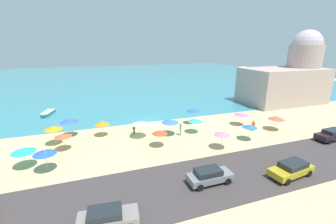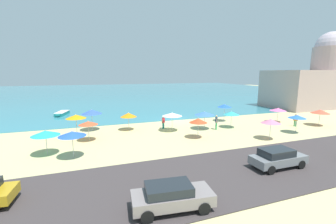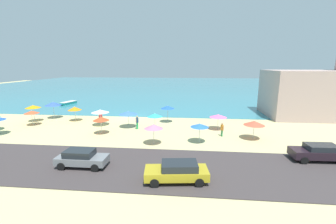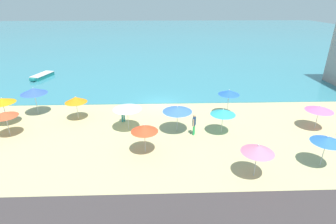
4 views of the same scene
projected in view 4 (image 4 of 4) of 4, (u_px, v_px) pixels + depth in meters
name	position (u px, v px, depth m)	size (l,w,h in m)	color
ground_plane	(160.00, 104.00, 27.84)	(160.00, 160.00, 0.00)	#C6B97E
sea	(159.00, 35.00, 78.19)	(150.00, 110.00, 0.05)	teal
beach_umbrella_0	(177.00, 109.00, 21.35)	(2.43, 2.43, 2.29)	#B2B2B7
beach_umbrella_1	(5.00, 114.00, 20.70)	(1.96, 1.96, 2.17)	#B2B2B7
beach_umbrella_2	(144.00, 128.00, 18.40)	(1.94, 1.94, 2.24)	#B2B2B7
beach_umbrella_3	(76.00, 100.00, 23.63)	(1.98, 1.98, 2.24)	#B2B2B7
beach_umbrella_4	(229.00, 92.00, 24.32)	(1.97, 1.97, 2.58)	#B2B2B7
beach_umbrella_5	(258.00, 149.00, 15.81)	(2.03, 2.03, 2.29)	#B2B2B7
beach_umbrella_6	(127.00, 107.00, 21.69)	(2.42, 2.42, 2.33)	#B2B2B7
beach_umbrella_8	(327.00, 140.00, 16.87)	(1.98, 1.98, 2.22)	#B2B2B7
beach_umbrella_9	(223.00, 112.00, 21.13)	(2.04, 2.04, 2.19)	#B2B2B7
beach_umbrella_11	(34.00, 91.00, 24.54)	(2.41, 2.41, 2.67)	#B2B2B7
beach_umbrella_12	(320.00, 109.00, 21.91)	(2.24, 2.24, 2.11)	#B2B2B7
beach_umbrella_13	(2.00, 101.00, 22.39)	(2.14, 2.14, 2.57)	#B2B2B7
bather_1	(194.00, 123.00, 21.21)	(0.33, 0.54, 1.81)	green
bather_2	(123.00, 113.00, 23.51)	(0.51, 0.37, 1.61)	teal
skiff_nearshore	(42.00, 76.00, 36.58)	(2.24, 4.12, 0.55)	#1C807B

